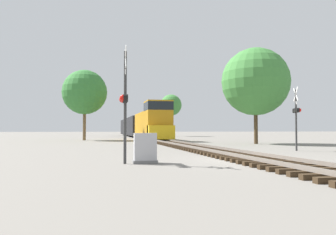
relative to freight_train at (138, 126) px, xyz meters
name	(u,v)px	position (x,y,z in m)	size (l,w,h in m)	color
ground_plane	(250,160)	(0.00, -44.19, -1.97)	(400.00, 400.00, 0.00)	slate
rail_track_bed	(250,157)	(0.00, -44.19, -1.83)	(2.60, 160.00, 0.31)	#382819
freight_train	(138,126)	(0.00, 0.00, 0.00)	(2.92, 48.62, 4.67)	#B77A14
crossing_signal_near	(124,100)	(-5.65, -44.69, 0.59)	(0.35, 1.00, 4.69)	#333333
crossing_signal_far	(296,113)	(5.81, -38.94, 0.48)	(0.56, 1.01, 4.11)	#333333
relay_cabinet	(145,148)	(-4.80, -44.61, -1.37)	(0.99, 0.51, 1.22)	slate
tree_far_right	(255,82)	(8.05, -28.90, 4.00)	(6.50, 6.50, 9.23)	#473521
tree_mid_background	(85,92)	(-8.52, -14.58, 4.21)	(5.72, 5.72, 9.05)	brown
tree_deep_background	(171,105)	(7.80, 7.83, 4.41)	(4.37, 4.37, 8.61)	brown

